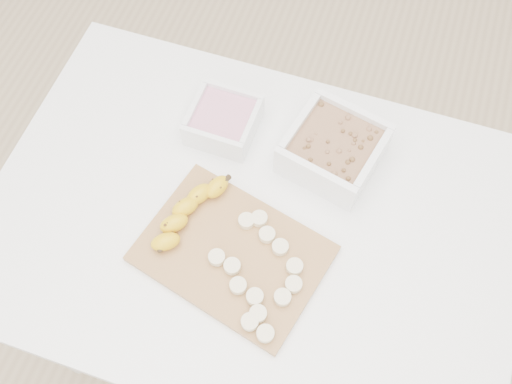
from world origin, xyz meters
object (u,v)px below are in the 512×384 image
(table, at_px, (251,239))
(bowl_granola, at_px, (334,149))
(banana, at_px, (188,213))
(cutting_board, at_px, (233,253))
(bowl_yogurt, at_px, (223,120))

(table, distance_m, bowl_granola, 0.25)
(table, bearing_deg, banana, -161.03)
(cutting_board, bearing_deg, banana, 158.68)
(cutting_board, bearing_deg, bowl_granola, 65.03)
(banana, bearing_deg, bowl_yogurt, 123.95)
(table, relative_size, banana, 5.39)
(bowl_yogurt, height_order, banana, bowl_yogurt)
(banana, bearing_deg, cutting_board, 10.42)
(table, xyz_separation_m, bowl_yogurt, (-0.12, 0.18, 0.13))
(bowl_granola, bearing_deg, cutting_board, -114.97)
(table, xyz_separation_m, banana, (-0.11, -0.04, 0.13))
(table, xyz_separation_m, cutting_board, (-0.01, -0.08, 0.10))
(cutting_board, distance_m, banana, 0.11)
(bowl_granola, xyz_separation_m, cutting_board, (-0.12, -0.25, -0.03))
(cutting_board, xyz_separation_m, banana, (-0.10, 0.04, 0.02))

